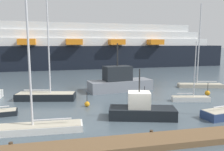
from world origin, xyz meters
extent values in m
plane|color=#4C5B66|center=(0.00, 0.00, 0.00)|extent=(600.00, 600.00, 0.00)
cube|color=brown|center=(0.00, -4.25, 0.20)|extent=(21.95, 1.89, 0.40)
cylinder|color=#423323|center=(-8.78, -3.21, 0.24)|extent=(0.24, 0.24, 0.48)
cylinder|color=#423323|center=(0.00, -3.21, 0.24)|extent=(0.24, 0.24, 0.48)
cube|color=white|center=(-7.42, -0.68, 0.25)|extent=(6.08, 1.64, 0.50)
cube|color=beige|center=(-7.42, -0.68, 0.52)|extent=(5.83, 1.51, 0.04)
cylinder|color=silver|center=(-7.90, -0.66, 6.15)|extent=(0.14, 0.14, 11.30)
cylinder|color=silver|center=(-6.54, -0.70, 0.85)|extent=(2.72, 0.20, 0.12)
cube|color=white|center=(7.76, 4.79, 0.25)|extent=(4.16, 1.81, 0.49)
cube|color=beige|center=(7.76, 4.79, 0.51)|extent=(3.98, 1.70, 0.04)
cylinder|color=silver|center=(8.08, 4.72, 3.48)|extent=(0.10, 0.10, 5.98)
cylinder|color=silver|center=(7.19, 4.91, 0.84)|extent=(1.79, 0.46, 0.08)
cylinder|color=silver|center=(7.47, -0.78, 1.01)|extent=(2.31, 0.46, 0.10)
cube|color=black|center=(-7.75, 8.62, 0.38)|extent=(6.70, 3.00, 0.76)
cube|color=beige|center=(-7.75, 8.62, 0.78)|extent=(6.42, 2.81, 0.04)
cylinder|color=silver|center=(-7.24, 8.52, 6.04)|extent=(0.16, 0.16, 10.57)
cylinder|color=silver|center=(-8.67, 8.80, 1.11)|extent=(2.88, 0.68, 0.12)
cube|color=#BCB29E|center=(13.41, 11.47, 0.25)|extent=(6.42, 2.91, 0.50)
cube|color=beige|center=(13.41, 11.47, 0.52)|extent=(6.15, 2.73, 0.04)
cylinder|color=silver|center=(12.92, 11.59, 6.10)|extent=(0.15, 0.15, 11.20)
cylinder|color=silver|center=(14.29, 11.26, 0.85)|extent=(2.76, 0.79, 0.12)
cube|color=black|center=(0.69, 0.54, 0.46)|extent=(5.82, 3.27, 0.92)
cube|color=silver|center=(0.42, 0.61, 1.59)|extent=(2.13, 1.88, 1.35)
cylinder|color=#262626|center=(0.42, 0.61, 3.23)|extent=(0.11, 0.11, 1.93)
cube|color=gray|center=(1.60, 11.78, 0.70)|extent=(8.87, 4.18, 1.39)
cube|color=#1E2328|center=(1.18, 11.71, 2.35)|extent=(3.85, 2.68, 1.91)
cylinder|color=#262626|center=(1.18, 11.71, 4.79)|extent=(0.17, 0.17, 2.98)
sphere|color=orange|center=(-3.51, 4.99, 0.26)|extent=(0.52, 0.52, 0.52)
cylinder|color=black|center=(-3.51, 4.99, 1.01)|extent=(0.06, 0.06, 0.97)
sphere|color=orange|center=(2.85, 5.91, 0.28)|extent=(0.56, 0.56, 0.56)
cylinder|color=black|center=(2.85, 5.91, 1.09)|extent=(0.06, 0.06, 1.05)
sphere|color=orange|center=(11.23, 6.74, 0.31)|extent=(0.61, 0.61, 0.61)
cylinder|color=black|center=(11.23, 6.74, 1.11)|extent=(0.06, 0.06, 1.00)
cube|color=black|center=(-14.19, 43.45, 2.85)|extent=(104.41, 20.04, 5.71)
cube|color=white|center=(-14.19, 43.45, 6.64)|extent=(96.03, 17.85, 1.87)
cube|color=white|center=(-14.19, 43.45, 8.51)|extent=(90.27, 16.78, 1.87)
cube|color=white|center=(-14.19, 43.45, 10.38)|extent=(84.51, 15.71, 1.87)
cube|color=orange|center=(-13.79, 35.91, 6.64)|extent=(3.89, 3.10, 1.31)
cube|color=orange|center=(-3.42, 36.46, 6.64)|extent=(3.89, 3.10, 1.31)
cube|color=orange|center=(6.94, 37.01, 6.64)|extent=(3.89, 3.10, 1.31)
cube|color=orange|center=(17.30, 37.56, 6.64)|extent=(3.89, 3.10, 1.31)
camera|label=1|loc=(-5.47, -16.40, 6.21)|focal=35.35mm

